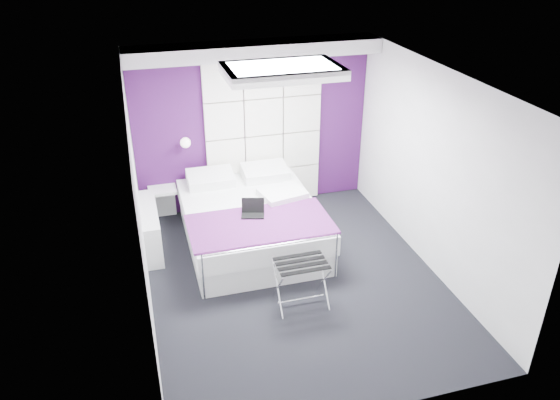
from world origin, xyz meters
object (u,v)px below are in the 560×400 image
bed (251,222)px  nightstand (162,190)px  wall_lamp (185,142)px  radiator (151,228)px  laptop (252,211)px  luggage_rack (301,283)px

bed → nightstand: bed is taller
wall_lamp → radiator: size_ratio=0.12×
bed → laptop: 0.47m
radiator → luggage_rack: size_ratio=2.02×
laptop → bed: bearing=97.5°
nightstand → laptop: bearing=-50.6°
bed → radiator: bearing=168.8°
nightstand → laptop: laptop is taller
wall_lamp → nightstand: (-0.40, -0.04, -0.72)m
wall_lamp → luggage_rack: size_ratio=0.25×
radiator → luggage_rack: radiator is taller
luggage_rack → radiator: bearing=132.0°
radiator → laptop: laptop is taller
luggage_rack → bed: bearing=99.5°
bed → nightstand: (-1.12, 0.99, 0.17)m
wall_lamp → laptop: wall_lamp is taller
radiator → luggage_rack: 2.40m
nightstand → luggage_rack: luggage_rack is taller
wall_lamp → luggage_rack: 2.87m
radiator → bed: size_ratio=0.54×
wall_lamp → bed: bearing=-55.2°
wall_lamp → laptop: bearing=-63.4°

